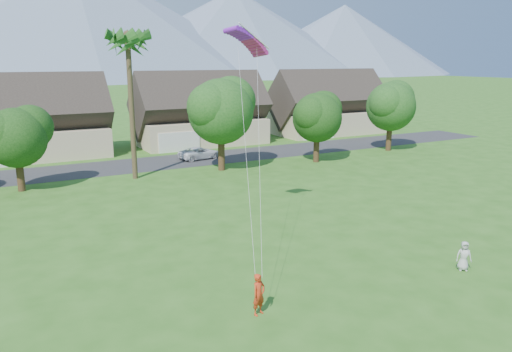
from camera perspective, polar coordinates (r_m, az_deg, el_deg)
ground at (r=21.18m, az=13.40°, el=-15.64°), size 500.00×500.00×0.00m
street at (r=50.32m, az=-13.03°, el=1.28°), size 90.00×7.00×0.01m
kite_flyer at (r=20.60m, az=0.32°, el=-13.38°), size 0.74×0.61×1.74m
watcher at (r=26.63m, az=22.67°, el=-8.43°), size 0.86×0.80×1.48m
parked_car at (r=52.13m, az=-6.44°, el=2.63°), size 4.75×2.78×1.24m
mountain_ridge at (r=275.27m, az=-24.32°, el=16.00°), size 540.00×240.00×70.00m
houses_row at (r=58.53m, az=-15.10°, el=6.21°), size 72.75×8.19×8.86m
tree_row at (r=43.44m, az=-12.67°, el=5.99°), size 62.27×6.67×8.45m
fan_palm at (r=43.51m, az=-14.48°, el=15.04°), size 3.00×3.00×13.80m
parafoil_kite at (r=28.91m, az=-1.00°, el=15.45°), size 3.03×1.36×0.50m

